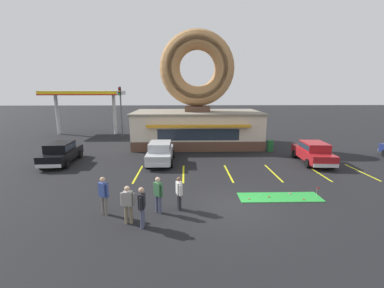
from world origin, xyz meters
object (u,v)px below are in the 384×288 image
(traffic_light_pole, at_px, (121,105))
(pedestrian_clipboard_woman, at_px, (179,192))
(putting_flag_pin, at_px, (318,190))
(car_red, at_px, (313,152))
(trash_bin, at_px, (270,146))
(pedestrian_blue_sweater_man, at_px, (158,193))
(golf_ball, at_px, (260,195))
(car_black, at_px, (61,152))
(pedestrian_leather_jacket_man, at_px, (104,194))
(pedestrian_beanie_man, at_px, (128,203))
(pedestrian_hooded_kid, at_px, (142,205))
(car_silver, at_px, (160,151))

(traffic_light_pole, bearing_deg, pedestrian_clipboard_woman, -69.26)
(putting_flag_pin, relative_size, car_red, 0.12)
(car_red, bearing_deg, trash_bin, 117.39)
(pedestrian_clipboard_woman, height_order, traffic_light_pole, traffic_light_pole)
(pedestrian_blue_sweater_man, bearing_deg, putting_flag_pin, 9.99)
(golf_ball, distance_m, car_black, 14.71)
(pedestrian_leather_jacket_man, xyz_separation_m, trash_bin, (11.24, 11.73, -0.47))
(putting_flag_pin, xyz_separation_m, trash_bin, (0.90, 10.24, 0.06))
(car_red, height_order, pedestrian_clipboard_woman, car_red)
(pedestrian_beanie_man, xyz_separation_m, traffic_light_pole, (-5.03, 19.96, 2.80))
(car_red, relative_size, pedestrian_beanie_man, 2.84)
(golf_ball, distance_m, pedestrian_hooded_kid, 6.46)
(car_silver, relative_size, pedestrian_beanie_man, 2.78)
(car_black, height_order, traffic_light_pole, traffic_light_pole)
(car_silver, xyz_separation_m, car_red, (11.54, -0.34, 0.00))
(pedestrian_hooded_kid, xyz_separation_m, trash_bin, (9.38, 12.87, -0.45))
(car_silver, bearing_deg, pedestrian_leather_jacket_man, -101.64)
(pedestrian_blue_sweater_man, bearing_deg, pedestrian_clipboard_woman, 17.27)
(putting_flag_pin, xyz_separation_m, pedestrian_leather_jacket_man, (-10.33, -1.49, 0.53))
(car_black, bearing_deg, pedestrian_hooded_kid, -51.03)
(car_black, distance_m, trash_bin, 17.33)
(car_black, xyz_separation_m, pedestrian_blue_sweater_man, (8.11, -8.15, 0.06))
(golf_ball, height_order, pedestrian_hooded_kid, pedestrian_hooded_kid)
(trash_bin, height_order, traffic_light_pole, traffic_light_pole)
(traffic_light_pole, bearing_deg, pedestrian_hooded_kid, -74.41)
(car_black, xyz_separation_m, pedestrian_beanie_man, (6.97, -9.07, 0.04))
(golf_ball, relative_size, pedestrian_blue_sweater_man, 0.02)
(golf_ball, height_order, pedestrian_leather_jacket_man, pedestrian_leather_jacket_man)
(pedestrian_blue_sweater_man, xyz_separation_m, trash_bin, (8.86, 11.64, -0.44))
(car_silver, bearing_deg, putting_flag_pin, -37.91)
(car_red, distance_m, pedestrian_hooded_kid, 14.52)
(pedestrian_beanie_man, bearing_deg, pedestrian_leather_jacket_man, 146.18)
(car_black, xyz_separation_m, trash_bin, (16.97, 3.49, -0.37))
(putting_flag_pin, height_order, pedestrian_leather_jacket_man, pedestrian_leather_jacket_man)
(golf_ball, bearing_deg, pedestrian_leather_jacket_man, -165.96)
(traffic_light_pole, bearing_deg, golf_ball, -56.77)
(car_silver, bearing_deg, pedestrian_clipboard_woman, -78.38)
(pedestrian_clipboard_woman, distance_m, pedestrian_beanie_man, 2.39)
(traffic_light_pole, bearing_deg, pedestrian_leather_jacket_man, -78.78)
(pedestrian_clipboard_woman, bearing_deg, car_black, 138.96)
(car_black, relative_size, pedestrian_blue_sweater_man, 2.76)
(car_silver, xyz_separation_m, pedestrian_clipboard_woman, (1.61, -7.84, -0.00))
(pedestrian_beanie_man, bearing_deg, pedestrian_blue_sweater_man, 38.92)
(golf_ball, height_order, car_black, car_black)
(car_red, bearing_deg, pedestrian_clipboard_woman, -142.92)
(car_silver, bearing_deg, pedestrian_hooded_kid, -88.96)
(car_black, xyz_separation_m, car_silver, (7.42, -0.02, 0.00))
(car_silver, distance_m, pedestrian_blue_sweater_man, 8.16)
(putting_flag_pin, bearing_deg, car_black, 157.20)
(car_black, distance_m, pedestrian_hooded_kid, 12.07)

